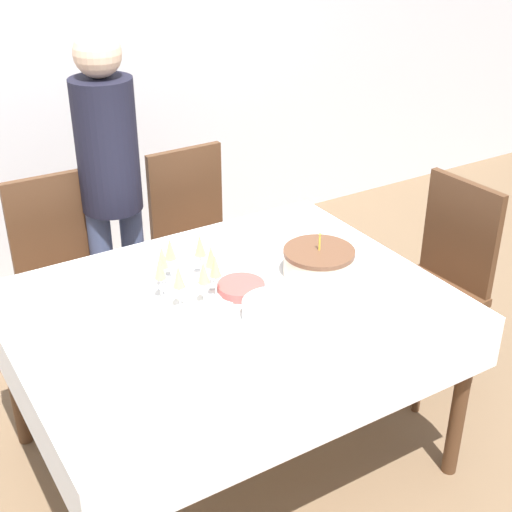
# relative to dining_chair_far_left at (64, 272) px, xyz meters

# --- Properties ---
(ground_plane) EXTENTS (12.00, 12.00, 0.00)m
(ground_plane) POSITION_rel_dining_chair_far_left_xyz_m (0.34, -0.93, -0.53)
(ground_plane) COLOR brown
(wall_back) EXTENTS (8.00, 0.05, 2.70)m
(wall_back) POSITION_rel_dining_chair_far_left_xyz_m (0.34, 1.03, 0.82)
(wall_back) COLOR silver
(wall_back) RESTS_ON ground_plane
(dining_table) EXTENTS (1.57, 1.23, 0.75)m
(dining_table) POSITION_rel_dining_chair_far_left_xyz_m (0.34, -0.93, 0.12)
(dining_table) COLOR white
(dining_table) RESTS_ON ground_plane
(dining_chair_far_left) EXTENTS (0.43, 0.43, 0.97)m
(dining_chair_far_left) POSITION_rel_dining_chair_far_left_xyz_m (0.00, 0.00, 0.00)
(dining_chair_far_left) COLOR #51331E
(dining_chair_far_left) RESTS_ON ground_plane
(dining_chair_far_right) EXTENTS (0.43, 0.43, 0.97)m
(dining_chair_far_right) POSITION_rel_dining_chair_far_left_xyz_m (0.69, 0.00, 0.00)
(dining_chair_far_right) COLOR #51331E
(dining_chair_far_right) RESTS_ON ground_plane
(dining_chair_right_end) EXTENTS (0.44, 0.44, 0.97)m
(dining_chair_right_end) POSITION_rel_dining_chair_far_left_xyz_m (1.45, -0.93, 0.00)
(dining_chair_right_end) COLOR #51331E
(dining_chair_right_end) RESTS_ON ground_plane
(birthday_cake) EXTENTS (0.28, 0.28, 0.18)m
(birthday_cake) POSITION_rel_dining_chair_far_left_xyz_m (0.75, -0.94, 0.27)
(birthday_cake) COLOR beige
(birthday_cake) RESTS_ON dining_table
(champagne_tray) EXTENTS (0.35, 0.35, 0.18)m
(champagne_tray) POSITION_rel_dining_chair_far_left_xyz_m (0.25, -0.81, 0.30)
(champagne_tray) COLOR silver
(champagne_tray) RESTS_ON dining_table
(plate_stack_main) EXTENTS (0.22, 0.22, 0.06)m
(plate_stack_main) POSITION_rel_dining_chair_far_left_xyz_m (0.43, -1.11, 0.25)
(plate_stack_main) COLOR white
(plate_stack_main) RESTS_ON dining_table
(plate_stack_dessert) EXTENTS (0.18, 0.18, 0.03)m
(plate_stack_dessert) POSITION_rel_dining_chair_far_left_xyz_m (0.42, -0.90, 0.24)
(plate_stack_dessert) COLOR #CC4C47
(plate_stack_dessert) RESTS_ON dining_table
(cake_knife) EXTENTS (0.29, 0.09, 0.00)m
(cake_knife) POSITION_rel_dining_chair_far_left_xyz_m (0.75, -1.19, 0.22)
(cake_knife) COLOR silver
(cake_knife) RESTS_ON dining_table
(fork_pile) EXTENTS (0.18, 0.10, 0.02)m
(fork_pile) POSITION_rel_dining_chair_far_left_xyz_m (0.09, -0.98, 0.23)
(fork_pile) COLOR silver
(fork_pile) RESTS_ON dining_table
(napkin_pile) EXTENTS (0.15, 0.15, 0.01)m
(napkin_pile) POSITION_rel_dining_chair_far_left_xyz_m (0.05, -0.82, 0.22)
(napkin_pile) COLOR white
(napkin_pile) RESTS_ON dining_table
(person_standing) EXTENTS (0.28, 0.28, 1.58)m
(person_standing) POSITION_rel_dining_chair_far_left_xyz_m (0.28, 0.05, 0.42)
(person_standing) COLOR #3F4C72
(person_standing) RESTS_ON ground_plane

